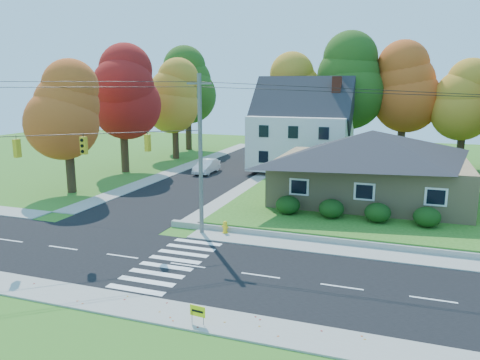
# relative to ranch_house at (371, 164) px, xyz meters

# --- Properties ---
(ground) EXTENTS (120.00, 120.00, 0.00)m
(ground) POSITION_rel_ranch_house_xyz_m (-8.00, -16.00, -3.27)
(ground) COLOR #3D7923
(road_main) EXTENTS (90.00, 8.00, 0.02)m
(road_main) POSITION_rel_ranch_house_xyz_m (-8.00, -16.00, -3.26)
(road_main) COLOR black
(road_main) RESTS_ON ground
(road_cross) EXTENTS (8.00, 44.00, 0.02)m
(road_cross) POSITION_rel_ranch_house_xyz_m (-16.00, 10.00, -3.25)
(road_cross) COLOR black
(road_cross) RESTS_ON ground
(sidewalk_north) EXTENTS (90.00, 2.00, 0.08)m
(sidewalk_north) POSITION_rel_ranch_house_xyz_m (-8.00, -11.00, -3.23)
(sidewalk_north) COLOR #9C9A90
(sidewalk_north) RESTS_ON ground
(sidewalk_south) EXTENTS (90.00, 2.00, 0.08)m
(sidewalk_south) POSITION_rel_ranch_house_xyz_m (-8.00, -21.00, -3.23)
(sidewalk_south) COLOR #9C9A90
(sidewalk_south) RESTS_ON ground
(lawn) EXTENTS (30.00, 30.00, 0.50)m
(lawn) POSITION_rel_ranch_house_xyz_m (5.00, 5.00, -3.02)
(lawn) COLOR #3D7923
(lawn) RESTS_ON ground
(ranch_house) EXTENTS (14.60, 10.60, 5.40)m
(ranch_house) POSITION_rel_ranch_house_xyz_m (0.00, 0.00, 0.00)
(ranch_house) COLOR tan
(ranch_house) RESTS_ON lawn
(colonial_house) EXTENTS (10.40, 8.40, 9.60)m
(colonial_house) POSITION_rel_ranch_house_xyz_m (-7.96, 12.00, 1.32)
(colonial_house) COLOR silver
(colonial_house) RESTS_ON lawn
(hedge_row) EXTENTS (10.70, 1.70, 1.27)m
(hedge_row) POSITION_rel_ranch_house_xyz_m (-0.50, -6.20, -2.13)
(hedge_row) COLOR #163A10
(hedge_row) RESTS_ON lawn
(traffic_infrastructure) EXTENTS (38.10, 10.66, 10.00)m
(traffic_infrastructure) POSITION_rel_ranch_house_xyz_m (-8.15, -14.65, 1.88)
(traffic_infrastructure) COLOR #666059
(traffic_infrastructure) RESTS_ON ground
(tree_lot_0) EXTENTS (6.72, 6.72, 12.51)m
(tree_lot_0) POSITION_rel_ranch_house_xyz_m (-10.00, 18.00, 5.04)
(tree_lot_0) COLOR #3F2A19
(tree_lot_0) RESTS_ON lawn
(tree_lot_1) EXTENTS (7.84, 7.84, 14.60)m
(tree_lot_1) POSITION_rel_ranch_house_xyz_m (-4.00, 17.00, 6.35)
(tree_lot_1) COLOR #3F2A19
(tree_lot_1) RESTS_ON lawn
(tree_lot_2) EXTENTS (7.28, 7.28, 13.56)m
(tree_lot_2) POSITION_rel_ranch_house_xyz_m (2.00, 18.00, 5.70)
(tree_lot_2) COLOR #3F2A19
(tree_lot_2) RESTS_ON lawn
(tree_lot_3) EXTENTS (6.16, 6.16, 11.47)m
(tree_lot_3) POSITION_rel_ranch_house_xyz_m (8.00, 17.00, 4.39)
(tree_lot_3) COLOR #3F2A19
(tree_lot_3) RESTS_ON lawn
(tree_west_0) EXTENTS (6.16, 6.16, 11.47)m
(tree_west_0) POSITION_rel_ranch_house_xyz_m (-25.00, -4.00, 3.89)
(tree_west_0) COLOR #3F2A19
(tree_west_0) RESTS_ON ground
(tree_west_1) EXTENTS (7.28, 7.28, 13.56)m
(tree_west_1) POSITION_rel_ranch_house_xyz_m (-26.00, 6.00, 5.20)
(tree_west_1) COLOR #3F2A19
(tree_west_1) RESTS_ON ground
(tree_west_2) EXTENTS (6.72, 6.72, 12.51)m
(tree_west_2) POSITION_rel_ranch_house_xyz_m (-25.00, 16.00, 4.54)
(tree_west_2) COLOR #3F2A19
(tree_west_2) RESTS_ON ground
(tree_west_3) EXTENTS (7.84, 7.84, 14.60)m
(tree_west_3) POSITION_rel_ranch_house_xyz_m (-27.00, 24.00, 5.85)
(tree_west_3) COLOR #3F2A19
(tree_west_3) RESTS_ON ground
(white_car) EXTENTS (1.67, 4.48, 1.46)m
(white_car) POSITION_rel_ranch_house_xyz_m (-17.32, 8.05, -2.51)
(white_car) COLOR white
(white_car) RESTS_ON road_cross
(fire_hydrant) EXTENTS (0.49, 0.38, 0.86)m
(fire_hydrant) POSITION_rel_ranch_house_xyz_m (-8.05, -10.43, -2.86)
(fire_hydrant) COLOR yellow
(fire_hydrant) RESTS_ON ground
(yard_sign) EXTENTS (0.67, 0.10, 0.84)m
(yard_sign) POSITION_rel_ranch_house_xyz_m (-4.92, -21.48, -2.66)
(yard_sign) COLOR black
(yard_sign) RESTS_ON ground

